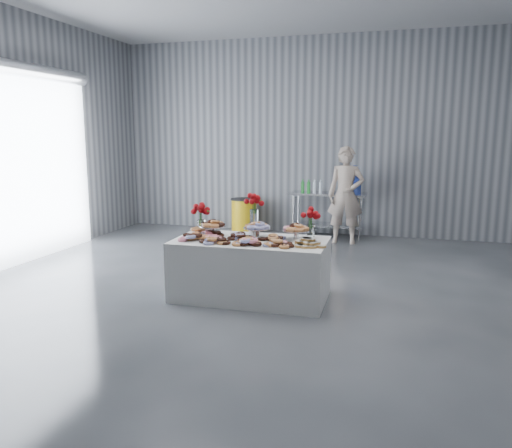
# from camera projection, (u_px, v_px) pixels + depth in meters

# --- Properties ---
(ground) EXTENTS (9.00, 9.00, 0.00)m
(ground) POSITION_uv_depth(u_px,v_px,m) (241.00, 297.00, 6.37)
(ground) COLOR #3A3D42
(ground) RESTS_ON ground
(room_walls) EXTENTS (8.04, 9.04, 4.02)m
(room_walls) POSITION_uv_depth(u_px,v_px,m) (221.00, 85.00, 6.04)
(room_walls) COLOR gray
(room_walls) RESTS_ON ground
(display_table) EXTENTS (1.92, 1.04, 0.75)m
(display_table) POSITION_uv_depth(u_px,v_px,m) (251.00, 269.00, 6.30)
(display_table) COLOR silver
(display_table) RESTS_ON ground
(prep_table) EXTENTS (1.50, 0.60, 0.90)m
(prep_table) POSITION_uv_depth(u_px,v_px,m) (328.00, 207.00, 9.99)
(prep_table) COLOR silver
(prep_table) RESTS_ON ground
(donut_mounds) EXTENTS (1.82, 0.83, 0.09)m
(donut_mounds) POSITION_uv_depth(u_px,v_px,m) (249.00, 237.00, 6.17)
(donut_mounds) COLOR #D3934D
(donut_mounds) RESTS_ON display_table
(cake_stand_left) EXTENTS (0.36, 0.36, 0.17)m
(cake_stand_left) POSITION_uv_depth(u_px,v_px,m) (213.00, 225.00, 6.49)
(cake_stand_left) COLOR silver
(cake_stand_left) RESTS_ON display_table
(cake_stand_mid) EXTENTS (0.36, 0.36, 0.17)m
(cake_stand_mid) POSITION_uv_depth(u_px,v_px,m) (257.00, 227.00, 6.33)
(cake_stand_mid) COLOR silver
(cake_stand_mid) RESTS_ON display_table
(cake_stand_right) EXTENTS (0.36, 0.36, 0.17)m
(cake_stand_right) POSITION_uv_depth(u_px,v_px,m) (296.00, 229.00, 6.21)
(cake_stand_right) COLOR silver
(cake_stand_right) RESTS_ON display_table
(danish_pile) EXTENTS (0.48, 0.48, 0.11)m
(danish_pile) POSITION_uv_depth(u_px,v_px,m) (308.00, 241.00, 5.88)
(danish_pile) COLOR silver
(danish_pile) RESTS_ON display_table
(bouquet_left) EXTENTS (0.26, 0.26, 0.42)m
(bouquet_left) POSITION_uv_depth(u_px,v_px,m) (201.00, 211.00, 6.61)
(bouquet_left) COLOR white
(bouquet_left) RESTS_ON display_table
(bouquet_right) EXTENTS (0.26, 0.26, 0.42)m
(bouquet_right) POSITION_uv_depth(u_px,v_px,m) (310.00, 215.00, 6.28)
(bouquet_right) COLOR white
(bouquet_right) RESTS_ON display_table
(bouquet_center) EXTENTS (0.26, 0.26, 0.57)m
(bouquet_center) POSITION_uv_depth(u_px,v_px,m) (254.00, 206.00, 6.51)
(bouquet_center) COLOR silver
(bouquet_center) RESTS_ON display_table
(water_jug) EXTENTS (0.28, 0.28, 0.55)m
(water_jug) POSITION_uv_depth(u_px,v_px,m) (354.00, 181.00, 9.76)
(water_jug) COLOR #4567ED
(water_jug) RESTS_ON prep_table
(drink_bottles) EXTENTS (0.54, 0.08, 0.27)m
(drink_bottles) POSITION_uv_depth(u_px,v_px,m) (312.00, 186.00, 9.91)
(drink_bottles) COLOR #268C33
(drink_bottles) RESTS_ON prep_table
(person) EXTENTS (0.68, 0.46, 1.84)m
(person) POSITION_uv_depth(u_px,v_px,m) (346.00, 195.00, 9.41)
(person) COLOR #CC8C93
(person) RESTS_ON ground
(trash_barrel) EXTENTS (0.56, 0.56, 0.72)m
(trash_barrel) POSITION_uv_depth(u_px,v_px,m) (244.00, 216.00, 10.49)
(trash_barrel) COLOR gold
(trash_barrel) RESTS_ON ground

